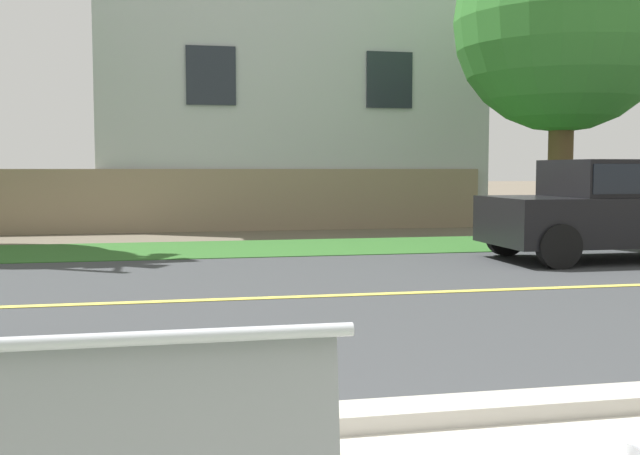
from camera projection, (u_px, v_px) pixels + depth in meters
name	position (u px, v px, depth m)	size (l,w,h in m)	color
ground_plane	(247.00, 279.00, 9.61)	(140.00, 140.00, 0.00)	#665B4C
curb_edge	(359.00, 418.00, 4.09)	(44.00, 0.30, 0.11)	#ADA89E
street_asphalt	(262.00, 299.00, 8.15)	(52.00, 8.00, 0.01)	#383A3D
road_centre_line	(262.00, 298.00, 8.15)	(48.00, 0.14, 0.01)	#E0CC4C
far_verge_grass	(225.00, 249.00, 13.17)	(48.00, 2.80, 0.02)	#2D6026
car_black_far	(627.00, 204.00, 11.63)	(4.30, 1.86, 1.54)	black
shade_tree_left	(573.00, 5.00, 14.41)	(4.22, 4.22, 6.97)	brown
garden_wall	(204.00, 200.00, 16.93)	(13.00, 0.36, 1.40)	gray
house_across_street	(281.00, 91.00, 20.29)	(9.91, 6.91, 6.91)	#B7BCC1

